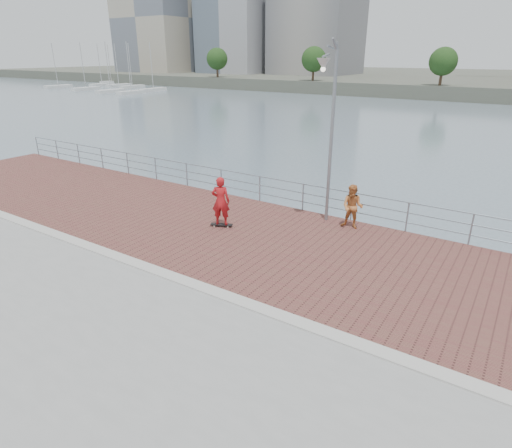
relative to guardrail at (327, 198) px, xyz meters
The scene contains 10 objects.
water 7.50m from the guardrail, 90.00° to the right, with size 400.00×400.00×0.00m, color slate.
brick_lane 3.47m from the guardrail, 90.00° to the right, with size 40.00×6.80×0.02m, color brown.
curb 7.03m from the guardrail, 90.00° to the right, with size 40.00×0.40×0.06m, color #B7B5AD.
guardrail is the anchor object (origin of this frame).
street_lamp 3.75m from the guardrail, 75.72° to the right, with size 0.44×1.29×6.08m.
skateboard 4.23m from the guardrail, 129.67° to the right, with size 0.81×0.52×0.09m.
skateboarder 4.20m from the guardrail, 129.67° to the right, with size 0.65×0.43×1.78m, color #B3171C.
bystander 1.53m from the guardrail, 29.48° to the right, with size 0.78×0.61×1.60m, color #C57439.
shoreline_trees 70.24m from the guardrail, 93.72° to the left, with size 144.51×5.01×6.68m.
marina 97.65m from the guardrail, 145.56° to the left, with size 32.18×26.58×10.01m.
Camera 1 is at (6.30, -7.62, 5.92)m, focal length 30.00 mm.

